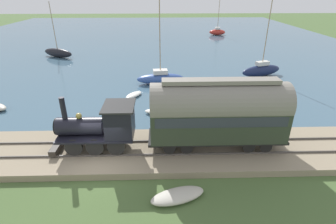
# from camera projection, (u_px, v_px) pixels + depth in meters

# --- Properties ---
(ground_plane) EXTENTS (200.00, 200.00, 0.00)m
(ground_plane) POSITION_uv_depth(u_px,v_px,m) (103.00, 169.00, 15.35)
(ground_plane) COLOR #476033
(harbor_water) EXTENTS (80.00, 80.00, 0.01)m
(harbor_water) POSITION_uv_depth(u_px,v_px,m) (144.00, 38.00, 55.24)
(harbor_water) COLOR #426075
(harbor_water) RESTS_ON ground
(rail_embankment) EXTENTS (4.95, 56.00, 0.54)m
(rail_embankment) POSITION_uv_depth(u_px,v_px,m) (107.00, 152.00, 16.58)
(rail_embankment) COLOR gray
(rail_embankment) RESTS_ON ground
(steam_locomotive) EXTENTS (2.16, 5.15, 3.42)m
(steam_locomotive) POSITION_uv_depth(u_px,v_px,m) (102.00, 125.00, 15.73)
(steam_locomotive) COLOR black
(steam_locomotive) RESTS_ON rail_embankment
(passenger_coach) EXTENTS (2.43, 8.36, 4.43)m
(passenger_coach) POSITION_uv_depth(u_px,v_px,m) (218.00, 112.00, 15.58)
(passenger_coach) COLOR black
(passenger_coach) RESTS_ON rail_embankment
(sailboat_navy) EXTENTS (2.83, 5.34, 8.74)m
(sailboat_navy) POSITION_uv_depth(u_px,v_px,m) (261.00, 70.00, 31.02)
(sailboat_navy) COLOR #192347
(sailboat_navy) RESTS_ON harbor_water
(sailboat_blue) EXTENTS (2.03, 5.26, 9.42)m
(sailboat_blue) POSITION_uv_depth(u_px,v_px,m) (160.00, 78.00, 28.70)
(sailboat_blue) COLOR #335199
(sailboat_blue) RESTS_ON harbor_water
(sailboat_red) EXTENTS (1.89, 3.61, 7.18)m
(sailboat_red) POSITION_uv_depth(u_px,v_px,m) (217.00, 32.00, 57.90)
(sailboat_red) COLOR #B72D23
(sailboat_red) RESTS_ON harbor_water
(sailboat_black) EXTENTS (3.35, 5.24, 7.85)m
(sailboat_black) POSITION_uv_depth(u_px,v_px,m) (58.00, 53.00, 39.54)
(sailboat_black) COLOR black
(sailboat_black) RESTS_ON harbor_water
(rowboat_mid_harbor) EXTENTS (1.53, 2.04, 0.42)m
(rowboat_mid_harbor) POSITION_uv_depth(u_px,v_px,m) (212.00, 86.00, 27.47)
(rowboat_mid_harbor) COLOR #B7B2A3
(rowboat_mid_harbor) RESTS_ON harbor_water
(rowboat_near_shore) EXTENTS (1.47, 2.76, 0.42)m
(rowboat_near_shore) POSITION_uv_depth(u_px,v_px,m) (160.00, 112.00, 21.83)
(rowboat_near_shore) COLOR silver
(rowboat_near_shore) RESTS_ON harbor_water
(rowboat_off_pier) EXTENTS (2.28, 1.93, 0.34)m
(rowboat_off_pier) POSITION_uv_depth(u_px,v_px,m) (134.00, 95.00, 25.43)
(rowboat_off_pier) COLOR silver
(rowboat_off_pier) RESTS_ON harbor_water
(beached_dinghy) EXTENTS (1.88, 3.00, 0.44)m
(beached_dinghy) POSITION_uv_depth(u_px,v_px,m) (178.00, 196.00, 13.09)
(beached_dinghy) COLOR #B7B2A3
(beached_dinghy) RESTS_ON ground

